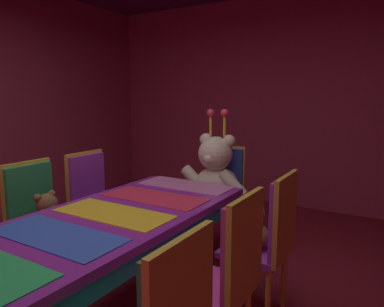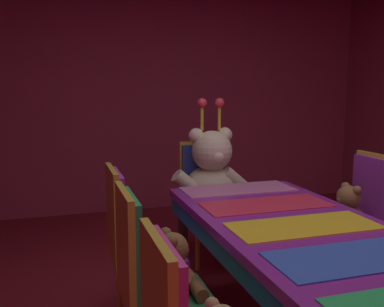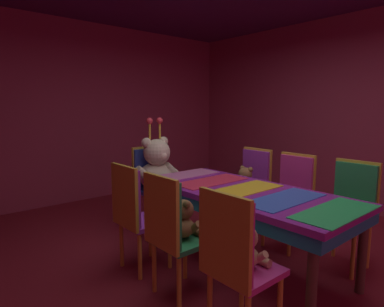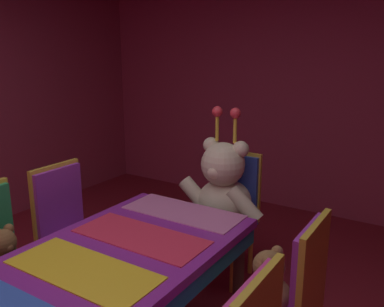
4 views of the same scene
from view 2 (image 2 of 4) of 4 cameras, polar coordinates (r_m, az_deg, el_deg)
wall_back at (r=5.19m, az=-4.18°, el=8.22°), size 5.20×0.12×2.80m
banquet_table at (r=2.33m, az=14.40°, el=-11.30°), size 0.90×2.02×0.75m
chair_left_1 at (r=2.09m, az=-6.49°, el=-15.08°), size 0.42×0.41×0.98m
teddy_left_1 at (r=2.12m, az=-2.48°, el=-14.76°), size 0.26×0.33×0.32m
chair_left_2 at (r=2.61m, az=-8.54°, el=-10.24°), size 0.42×0.41×0.98m
chair_right_2 at (r=3.27m, az=21.75°, el=-6.88°), size 0.42×0.41×0.98m
teddy_right_2 at (r=3.18m, az=19.67°, el=-7.15°), size 0.27×0.35×0.33m
throne_chair at (r=3.69m, az=1.76°, el=-4.51°), size 0.41×0.42×0.98m
king_teddy_bear at (r=3.50m, az=2.67°, el=-2.75°), size 0.70×0.54×0.89m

